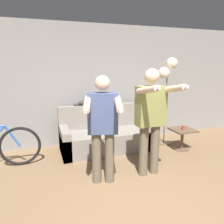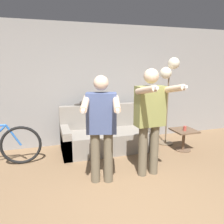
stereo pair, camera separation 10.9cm
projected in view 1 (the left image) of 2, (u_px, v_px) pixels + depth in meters
wall_back at (92, 85)px, 4.81m from camera, size 10.00×0.05×2.60m
couch at (106, 136)px, 4.56m from camera, size 1.85×0.81×0.91m
person_left at (103, 123)px, 3.12m from camera, size 0.61×0.76×1.60m
person_right at (151, 115)px, 3.35m from camera, size 0.53×0.68×1.69m
cat at (88, 102)px, 4.58m from camera, size 0.52×0.14×0.16m
floor_lamp at (168, 75)px, 4.66m from camera, size 0.43×0.33×1.90m
side_table at (182, 135)px, 4.53m from camera, size 0.46×0.46×0.44m
cup at (183, 128)px, 4.44m from camera, size 0.06×0.06×0.09m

